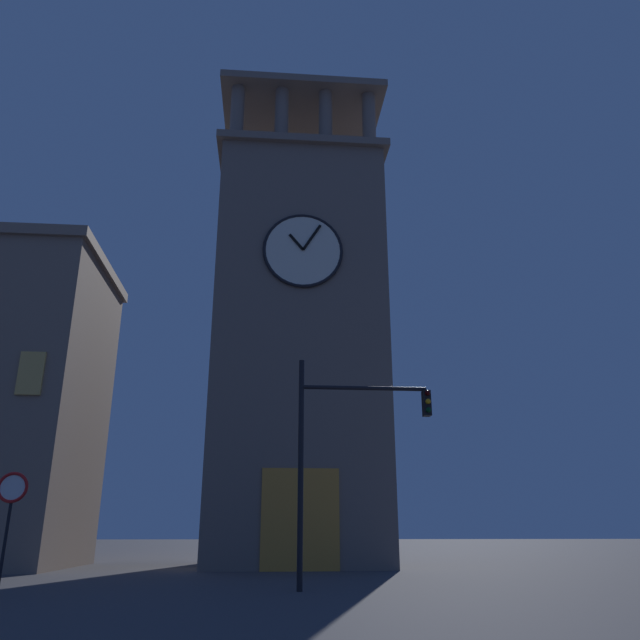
{
  "coord_description": "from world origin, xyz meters",
  "views": [
    {
      "loc": [
        -2.46,
        28.48,
        1.51
      ],
      "look_at": [
        -5.07,
        -2.09,
        12.03
      ],
      "focal_mm": 34.64,
      "sensor_mm": 36.0,
      "label": 1
    }
  ],
  "objects": [
    {
      "name": "no_horn_sign",
      "position": [
        4.01,
        11.52,
        2.33
      ],
      "size": [
        0.78,
        0.14,
        2.96
      ],
      "color": "black",
      "rests_on": "ground_plane"
    },
    {
      "name": "ground_plane",
      "position": [
        0.0,
        0.0,
        0.0
      ],
      "size": [
        200.0,
        200.0,
        0.0
      ],
      "primitive_type": "plane",
      "color": "#424247"
    },
    {
      "name": "clocktower",
      "position": [
        -3.9,
        -2.07,
        10.56
      ],
      "size": [
        8.68,
        9.11,
        26.59
      ],
      "color": "#75665B",
      "rests_on": "ground_plane"
    },
    {
      "name": "traffic_signal_near",
      "position": [
        -4.61,
        10.79,
        4.04
      ],
      "size": [
        3.9,
        0.41,
        6.31
      ],
      "color": "black",
      "rests_on": "ground_plane"
    }
  ]
}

